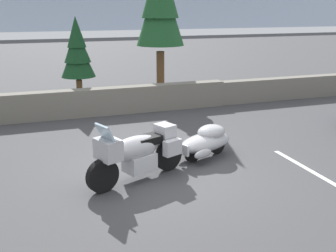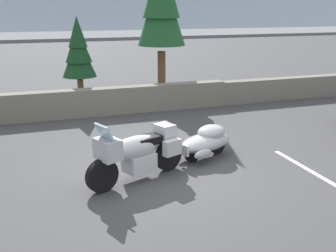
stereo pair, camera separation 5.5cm
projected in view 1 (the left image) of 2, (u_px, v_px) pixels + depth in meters
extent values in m
plane|color=#424244|center=(159.00, 172.00, 8.54)|extent=(80.00, 80.00, 0.00)
cube|color=slate|center=(111.00, 101.00, 13.12)|extent=(8.00, 0.47, 0.88)
cube|color=slate|center=(312.00, 86.00, 15.69)|extent=(8.00, 0.45, 0.83)
cylinder|color=black|center=(103.00, 176.00, 7.55)|extent=(0.66, 0.37, 0.66)
cylinder|color=black|center=(168.00, 156.00, 8.58)|extent=(0.66, 0.37, 0.66)
cube|color=silver|center=(140.00, 162.00, 8.08)|extent=(0.72, 0.63, 0.36)
ellipsoid|color=#B2B2B7|center=(135.00, 148.00, 7.92)|extent=(1.28, 0.85, 0.48)
cube|color=#B2B2B7|center=(108.00, 149.00, 7.50)|extent=(0.53, 0.62, 0.40)
cube|color=#9EB7C6|center=(105.00, 133.00, 7.37)|extent=(0.34, 0.48, 0.34)
cube|color=black|center=(147.00, 140.00, 8.08)|extent=(0.65, 0.54, 0.16)
cube|color=#B2B2B7|center=(165.00, 131.00, 8.35)|extent=(0.45, 0.49, 0.28)
cube|color=#B2B2B7|center=(172.00, 147.00, 8.19)|extent=(0.43, 0.30, 0.32)
cube|color=#B2B2B7|center=(154.00, 140.00, 8.62)|extent=(0.43, 0.30, 0.32)
cylinder|color=silver|center=(110.00, 137.00, 7.46)|extent=(0.30, 0.67, 0.04)
cylinder|color=silver|center=(104.00, 163.00, 7.51)|extent=(0.26, 0.16, 0.54)
cylinder|color=black|center=(193.00, 153.00, 9.08)|extent=(0.45, 0.26, 0.44)
cylinder|color=black|center=(217.00, 145.00, 9.59)|extent=(0.45, 0.26, 0.44)
ellipsoid|color=#B2B2B7|center=(206.00, 142.00, 9.29)|extent=(1.65, 1.19, 0.40)
ellipsoid|color=#B2B2B7|center=(211.00, 132.00, 9.34)|extent=(0.88, 0.79, 0.32)
cube|color=silver|center=(183.00, 150.00, 8.85)|extent=(0.17, 0.32, 0.24)
ellipsoid|color=#B2B2B7|center=(203.00, 154.00, 8.83)|extent=(0.53, 0.32, 0.20)
ellipsoid|color=#B2B2B7|center=(183.00, 146.00, 9.29)|extent=(0.53, 0.32, 0.20)
cylinder|color=silver|center=(170.00, 158.00, 8.63)|extent=(0.67, 0.31, 0.05)
cylinder|color=brown|center=(160.00, 74.00, 15.65)|extent=(0.31, 0.31, 1.76)
cone|color=#1E5128|center=(160.00, 8.00, 14.93)|extent=(1.82, 1.82, 2.79)
cylinder|color=brown|center=(80.00, 92.00, 14.41)|extent=(0.22, 0.22, 0.90)
cone|color=#143D1E|center=(78.00, 57.00, 14.04)|extent=(1.20, 1.20, 1.42)
cone|color=#143D1E|center=(77.00, 44.00, 13.92)|extent=(0.93, 0.93, 1.25)
cone|color=#143D1E|center=(76.00, 32.00, 13.80)|extent=(0.66, 0.66, 1.07)
cube|color=silver|center=(326.00, 180.00, 8.17)|extent=(0.12, 3.60, 0.01)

